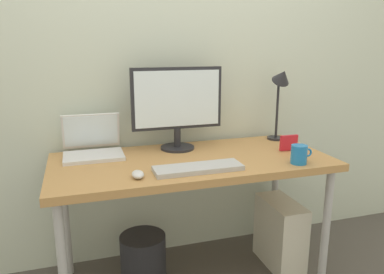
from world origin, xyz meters
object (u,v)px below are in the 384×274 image
at_px(photo_frame, 289,143).
at_px(keyboard, 198,168).
at_px(computer_tower, 280,233).
at_px(desk_lamp, 281,88).
at_px(wastebasket, 143,260).
at_px(monitor, 177,103).
at_px(laptop, 93,145).
at_px(mouse, 138,174).
at_px(coffee_mug, 299,154).
at_px(desk, 192,170).

bearing_deg(photo_frame, keyboard, -163.96).
height_order(photo_frame, computer_tower, photo_frame).
distance_m(desk_lamp, wastebasket, 1.33).
bearing_deg(computer_tower, monitor, 159.71).
bearing_deg(laptop, computer_tower, -12.51).
bearing_deg(computer_tower, desk_lamp, 70.09).
distance_m(monitor, laptop, 0.53).
height_order(monitor, desk_lamp, monitor).
bearing_deg(computer_tower, mouse, -167.27).
height_order(photo_frame, wastebasket, photo_frame).
distance_m(keyboard, photo_frame, 0.64).
xyz_separation_m(laptop, coffee_mug, (1.01, -0.48, -0.01)).
relative_size(photo_frame, computer_tower, 0.26).
height_order(mouse, coffee_mug, coffee_mug).
distance_m(monitor, mouse, 0.58).
height_order(desk, wastebasket, desk).
height_order(laptop, mouse, laptop).
relative_size(computer_tower, wastebasket, 1.40).
bearing_deg(keyboard, mouse, -177.19).
height_order(keyboard, photo_frame, photo_frame).
bearing_deg(computer_tower, coffee_mug, -105.46).
xyz_separation_m(photo_frame, computer_tower, (-0.01, 0.01, -0.59)).
relative_size(laptop, desk_lamp, 0.67).
xyz_separation_m(desk, coffee_mug, (0.50, -0.25, 0.11)).
distance_m(laptop, mouse, 0.48).
relative_size(laptop, photo_frame, 2.91).
relative_size(desk, mouse, 16.67).
bearing_deg(keyboard, desk, 81.18).
height_order(desk_lamp, mouse, desk_lamp).
relative_size(monitor, mouse, 5.92).
bearing_deg(monitor, wastebasket, -147.85).
distance_m(desk, monitor, 0.40).
height_order(desk, desk_lamp, desk_lamp).
distance_m(desk, laptop, 0.57).
xyz_separation_m(laptop, desk_lamp, (1.16, -0.02, 0.28)).
relative_size(photo_frame, wastebasket, 0.37).
relative_size(mouse, computer_tower, 0.21).
bearing_deg(desk, computer_tower, -1.17).
height_order(monitor, photo_frame, monitor).
xyz_separation_m(monitor, desk_lamp, (0.67, 0.00, 0.07)).
xyz_separation_m(laptop, computer_tower, (1.08, -0.24, -0.59)).
bearing_deg(laptop, monitor, -2.34).
distance_m(desk, mouse, 0.40).
relative_size(laptop, coffee_mug, 2.69).
relative_size(keyboard, wastebasket, 1.47).
bearing_deg(laptop, desk, -24.09).
relative_size(desk_lamp, mouse, 5.30).
bearing_deg(mouse, keyboard, 2.81).
height_order(mouse, computer_tower, mouse).
height_order(computer_tower, wastebasket, computer_tower).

